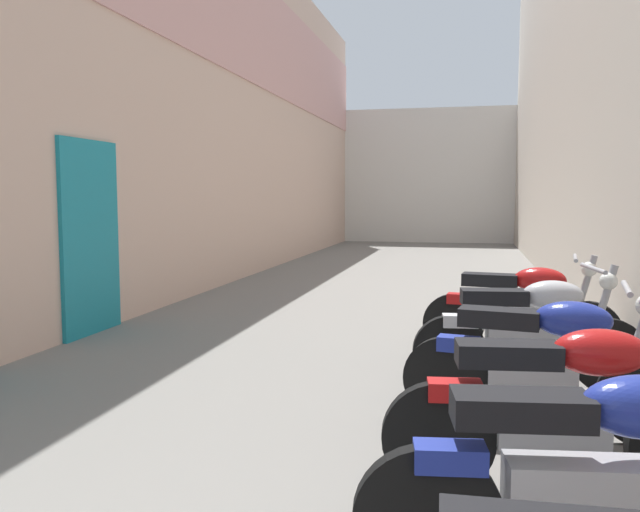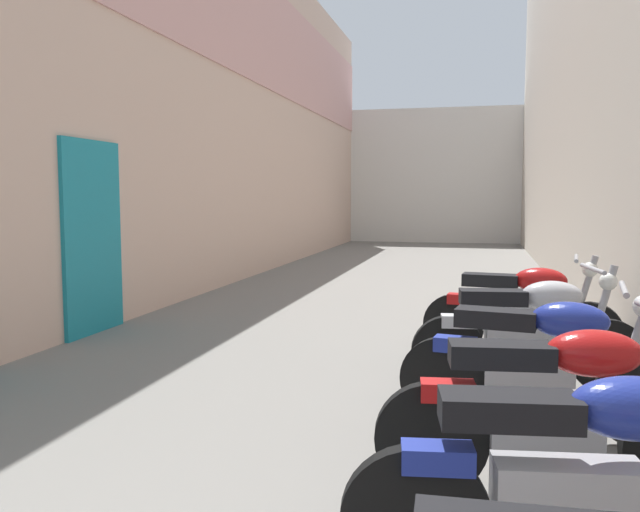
% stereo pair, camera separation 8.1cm
% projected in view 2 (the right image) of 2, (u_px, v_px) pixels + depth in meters
% --- Properties ---
extents(ground_plane, '(39.25, 39.25, 0.00)m').
position_uv_depth(ground_plane, '(362.00, 315.00, 8.54)').
color(ground_plane, slate).
extents(building_left, '(0.45, 23.25, 6.73)m').
position_uv_depth(building_left, '(207.00, 87.00, 10.81)').
color(building_left, beige).
rests_on(building_left, ground).
extents(building_right, '(0.45, 23.25, 7.70)m').
position_uv_depth(building_right, '(592.00, 39.00, 9.40)').
color(building_right, beige).
rests_on(building_right, ground).
extents(building_far_end, '(8.64, 2.00, 4.48)m').
position_uv_depth(building_far_end, '(436.00, 176.00, 22.48)').
color(building_far_end, silver).
rests_on(building_far_end, ground).
extents(motorcycle_fourth, '(1.84, 0.58, 1.04)m').
position_uv_depth(motorcycle_fourth, '(584.00, 478.00, 2.46)').
color(motorcycle_fourth, black).
rests_on(motorcycle_fourth, ground).
extents(motorcycle_fifth, '(1.85, 0.58, 1.04)m').
position_uv_depth(motorcycle_fifth, '(557.00, 406.00, 3.31)').
color(motorcycle_fifth, black).
rests_on(motorcycle_fifth, ground).
extents(motorcycle_sixth, '(1.84, 0.58, 1.04)m').
position_uv_depth(motorcycle_sixth, '(540.00, 361.00, 4.21)').
color(motorcycle_sixth, black).
rests_on(motorcycle_sixth, ground).
extents(motorcycle_seventh, '(1.85, 0.58, 1.04)m').
position_uv_depth(motorcycle_seventh, '(529.00, 330.00, 5.18)').
color(motorcycle_seventh, black).
rests_on(motorcycle_seventh, ground).
extents(motorcycle_eighth, '(1.84, 0.58, 1.04)m').
position_uv_depth(motorcycle_eighth, '(521.00, 309.00, 6.16)').
color(motorcycle_eighth, black).
rests_on(motorcycle_eighth, ground).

